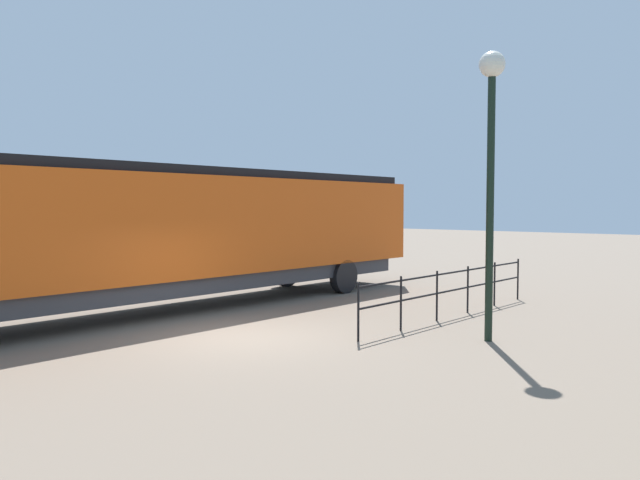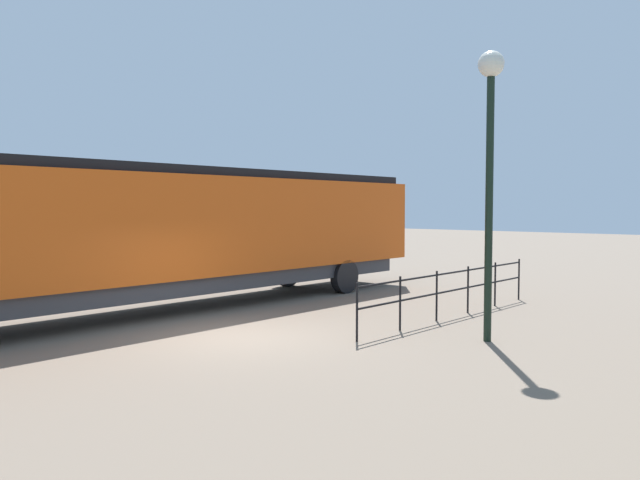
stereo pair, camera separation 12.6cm
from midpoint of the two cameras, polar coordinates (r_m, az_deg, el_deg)
ground_plane at (r=13.90m, az=-7.51°, el=-8.78°), size 120.00×120.00×0.00m
locomotive at (r=17.80m, az=-12.33°, el=0.95°), size 2.96×18.27×3.90m
lamp_post at (r=13.69m, az=15.04°, el=9.39°), size 0.54×0.54×6.06m
platform_fence at (r=16.56m, az=11.79°, el=-4.12°), size 0.05×8.05×1.25m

